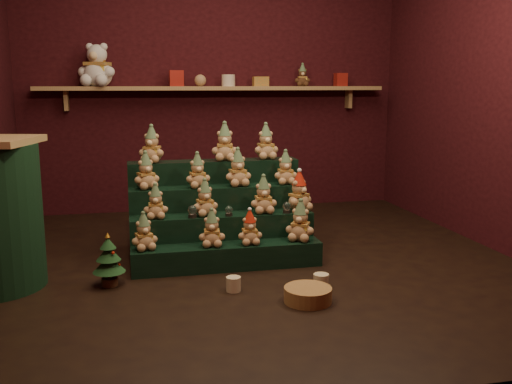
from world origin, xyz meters
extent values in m
plane|color=black|center=(0.00, 0.00, 0.00)|extent=(4.00, 4.00, 0.00)
cube|color=black|center=(0.00, 2.05, 1.40)|extent=(4.00, 0.10, 2.80)
cube|color=black|center=(0.00, -2.05, 1.40)|extent=(4.00, 0.10, 2.80)
cube|color=black|center=(2.05, 0.00, 1.40)|extent=(0.10, 4.00, 2.80)
cube|color=#A48A52|center=(0.00, 1.87, 1.30)|extent=(3.60, 0.26, 0.04)
cube|color=#A48A52|center=(-1.50, 1.94, 1.18)|extent=(0.04, 0.12, 0.20)
cube|color=#A48A52|center=(1.50, 1.94, 1.18)|extent=(0.04, 0.12, 0.20)
cube|color=black|center=(-0.22, -0.11, 0.09)|extent=(1.40, 0.22, 0.18)
cube|color=black|center=(-0.22, 0.11, 0.18)|extent=(1.40, 0.22, 0.36)
cube|color=black|center=(-0.22, 0.33, 0.27)|extent=(1.40, 0.22, 0.54)
cube|color=black|center=(-0.22, 0.55, 0.36)|extent=(1.40, 0.22, 0.72)
cylinder|color=black|center=(-0.46, 0.05, 0.37)|extent=(0.07, 0.07, 0.03)
sphere|color=white|center=(-0.46, 0.05, 0.42)|extent=(0.07, 0.07, 0.07)
cylinder|color=black|center=(-0.18, 0.05, 0.37)|extent=(0.05, 0.05, 0.02)
sphere|color=white|center=(-0.18, 0.05, 0.41)|extent=(0.06, 0.06, 0.06)
cylinder|color=black|center=(0.27, 0.05, 0.37)|extent=(0.06, 0.06, 0.02)
sphere|color=white|center=(0.27, 0.05, 0.42)|extent=(0.07, 0.07, 0.07)
cylinder|color=#432918|center=(-1.06, -0.30, 0.03)|extent=(0.11, 0.11, 0.05)
cone|color=#163C1B|center=(-1.06, -0.30, 0.15)|extent=(0.22, 0.22, 0.11)
cone|color=#163C1B|center=(-1.06, -0.30, 0.23)|extent=(0.16, 0.16, 0.10)
cone|color=#163C1B|center=(-1.06, -0.30, 0.30)|extent=(0.11, 0.11, 0.08)
cone|color=gold|center=(-1.06, -0.30, 0.35)|extent=(0.03, 0.03, 0.03)
cylinder|color=beige|center=(-0.26, -0.59, 0.05)|extent=(0.10, 0.10, 0.10)
cylinder|color=beige|center=(0.31, -0.67, 0.05)|extent=(0.10, 0.10, 0.10)
cylinder|color=#A87843|center=(0.16, -0.87, 0.05)|extent=(0.30, 0.30, 0.09)
cube|color=#A02218|center=(-0.41, 1.85, 1.40)|extent=(0.14, 0.14, 0.16)
cylinder|color=beige|center=(0.13, 1.85, 1.38)|extent=(0.14, 0.14, 0.12)
cube|color=#A02218|center=(1.37, 1.85, 1.39)|extent=(0.12, 0.12, 0.14)
sphere|color=tan|center=(-0.16, 1.85, 1.38)|extent=(0.12, 0.12, 0.12)
cube|color=orange|center=(0.48, 1.85, 1.37)|extent=(0.16, 0.10, 0.10)
camera|label=1|loc=(-0.89, -4.10, 1.34)|focal=40.00mm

